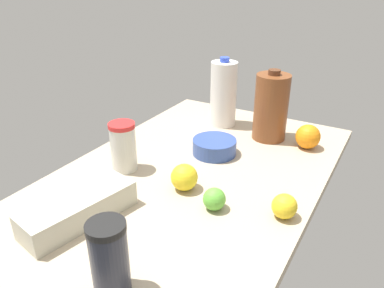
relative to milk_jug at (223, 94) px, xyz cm
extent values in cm
cube|color=tan|center=(40.55, 9.29, -14.41)|extent=(120.00, 76.00, 3.00)
cylinder|color=white|center=(0.00, 0.00, -0.12)|extent=(10.36, 10.36, 25.59)
cylinder|color=blue|center=(0.00, 0.00, 13.58)|extent=(3.63, 3.63, 1.80)
cylinder|color=#292D3A|center=(89.30, 19.43, -5.33)|extent=(7.44, 7.44, 15.16)
cylinder|color=black|center=(89.30, 19.43, 2.94)|extent=(7.67, 7.67, 1.40)
cylinder|color=silver|center=(49.30, -10.39, -5.70)|extent=(7.98, 7.98, 14.43)
cylinder|color=red|center=(49.30, -10.39, 2.22)|extent=(8.22, 8.22, 1.40)
cylinder|color=brown|center=(3.34, 20.91, -0.77)|extent=(12.30, 12.30, 24.29)
cylinder|color=#59331E|center=(3.34, 20.91, 12.28)|extent=(4.30, 4.30, 1.80)
cube|color=beige|center=(75.96, -3.10, -9.51)|extent=(30.89, 15.83, 6.81)
cylinder|color=#334C96|center=(25.29, 9.13, -10.27)|extent=(15.04, 15.04, 5.29)
sphere|color=orange|center=(4.53, 35.67, -8.59)|extent=(8.64, 8.64, 8.64)
sphere|color=yellow|center=(49.85, 12.14, -8.98)|extent=(7.87, 7.87, 7.87)
sphere|color=yellow|center=(48.35, 41.28, -9.61)|extent=(6.61, 6.61, 6.61)
sphere|color=#5EB33A|center=(54.20, 24.12, -9.84)|extent=(6.15, 6.15, 6.15)
camera|label=1|loc=(128.78, 60.83, 46.34)|focal=35.00mm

